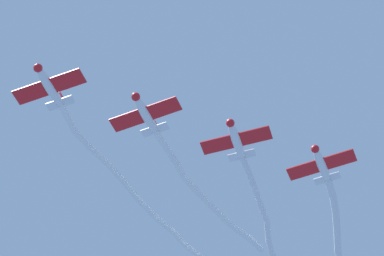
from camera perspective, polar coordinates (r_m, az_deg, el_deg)
The scene contains 8 objects.
airplane_lead at distance 77.15m, azimuth -10.61°, elevation 3.09°, with size 5.76×7.68×1.91m.
smoke_trail_lead at distance 85.05m, azimuth -4.37°, elevation -4.76°, with size 26.62×8.32×1.45m.
airplane_left_wing at distance 78.28m, azimuth -3.49°, elevation 1.06°, with size 5.79×7.69×1.91m.
smoke_trail_left_wing at distance 84.81m, azimuth 1.15°, elevation -5.20°, with size 19.83×7.60×1.75m.
airplane_right_wing at distance 80.66m, azimuth 3.32°, elevation -0.88°, with size 5.64×7.58×1.91m.
smoke_trail_right_wing at distance 88.07m, azimuth 5.38°, elevation -6.92°, with size 19.06×1.26×1.91m.
airplane_slot at distance 84.19m, azimuth 9.65°, elevation -2.69°, with size 5.78×7.69×1.91m.
smoke_trail_slot at distance 96.00m, azimuth 10.82°, elevation -8.99°, with size 26.39×3.55×3.11m.
Camera 1 is at (-41.31, -27.01, 7.30)m, focal length 71.35 mm.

